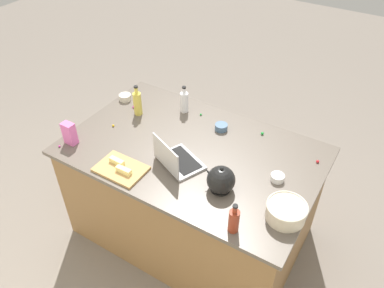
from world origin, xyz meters
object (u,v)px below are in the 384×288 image
(bottle_vinegar, at_px, (184,102))
(ramekin_small, at_px, (221,127))
(mixing_bowl_large, at_px, (286,211))
(butter_stick_right, at_px, (124,170))
(ramekin_medium, at_px, (277,178))
(ramekin_wide, at_px, (125,97))
(bottle_oil, at_px, (137,103))
(cutting_board, at_px, (121,169))
(butter_stick_left, at_px, (117,161))
(laptop, at_px, (176,160))
(bottle_soy, at_px, (234,220))
(candy_bag, at_px, (70,133))
(kettle, at_px, (221,180))

(bottle_vinegar, height_order, ramekin_small, bottle_vinegar)
(mixing_bowl_large, height_order, butter_stick_right, mixing_bowl_large)
(ramekin_medium, height_order, ramekin_wide, ramekin_wide)
(ramekin_medium, bearing_deg, bottle_oil, -6.10)
(cutting_board, distance_m, butter_stick_left, 0.06)
(laptop, height_order, ramekin_medium, laptop)
(laptop, height_order, bottle_oil, bottle_oil)
(ramekin_wide, bearing_deg, bottle_soy, 151.78)
(butter_stick_left, bearing_deg, ramekin_medium, -156.18)
(candy_bag, bearing_deg, butter_stick_left, 178.12)
(bottle_soy, distance_m, cutting_board, 0.86)
(laptop, xyz_separation_m, ramekin_wide, (0.81, -0.46, -0.02))
(butter_stick_left, bearing_deg, butter_stick_right, 154.85)
(bottle_soy, xyz_separation_m, ramekin_wide, (1.38, -0.74, -0.06))
(candy_bag, bearing_deg, butter_stick_right, 173.67)
(bottle_oil, relative_size, butter_stick_left, 2.30)
(bottle_vinegar, distance_m, ramekin_medium, 1.00)
(bottle_vinegar, distance_m, bottle_oil, 0.37)
(laptop, bearing_deg, ramekin_small, -98.09)
(butter_stick_right, bearing_deg, ramekin_small, -112.31)
(ramekin_small, xyz_separation_m, ramekin_wide, (0.88, 0.05, 0.00))
(mixing_bowl_large, distance_m, candy_bag, 1.58)
(bottle_vinegar, distance_m, ramekin_small, 0.38)
(bottle_vinegar, distance_m, cutting_board, 0.81)
(bottle_vinegar, relative_size, candy_bag, 1.33)
(laptop, bearing_deg, ramekin_medium, -160.90)
(bottle_soy, height_order, ramekin_small, bottle_soy)
(bottle_vinegar, xyz_separation_m, candy_bag, (0.48, 0.77, -0.01))
(ramekin_small, bearing_deg, bottle_vinegar, -9.81)
(butter_stick_left, height_order, ramekin_wide, butter_stick_left)
(laptop, distance_m, mixing_bowl_large, 0.79)
(mixing_bowl_large, distance_m, cutting_board, 1.10)
(cutting_board, relative_size, butter_stick_right, 3.00)
(mixing_bowl_large, distance_m, bottle_oil, 1.44)
(mixing_bowl_large, xyz_separation_m, ramekin_wide, (1.60, -0.50, -0.03))
(bottle_vinegar, xyz_separation_m, kettle, (-0.66, 0.62, -0.01))
(candy_bag, bearing_deg, laptop, -165.91)
(bottle_vinegar, height_order, cutting_board, bottle_vinegar)
(laptop, relative_size, cutting_board, 1.13)
(mixing_bowl_large, bearing_deg, butter_stick_left, 8.13)
(butter_stick_right, bearing_deg, bottle_soy, 177.77)
(candy_bag, bearing_deg, bottle_soy, 176.14)
(bottle_oil, xyz_separation_m, ramekin_small, (-0.66, -0.16, -0.08))
(bottle_soy, relative_size, candy_bag, 1.20)
(butter_stick_left, relative_size, butter_stick_right, 1.00)
(bottle_vinegar, height_order, butter_stick_right, bottle_vinegar)
(butter_stick_left, height_order, candy_bag, candy_bag)
(laptop, height_order, ramekin_wide, laptop)
(laptop, height_order, ramekin_small, laptop)
(laptop, relative_size, butter_stick_right, 3.38)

